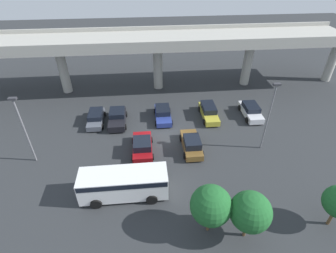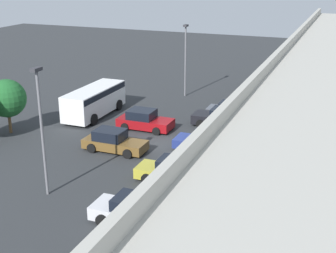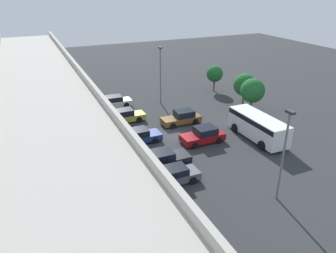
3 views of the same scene
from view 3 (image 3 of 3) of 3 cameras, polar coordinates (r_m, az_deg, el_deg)
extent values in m
plane|color=#2D3033|center=(35.48, 0.57, -1.63)|extent=(115.03, 115.03, 0.00)
cube|color=#ADAAA0|center=(30.21, -21.26, 6.51)|extent=(53.68, 7.45, 0.90)
cube|color=#ADAAA0|center=(30.36, -14.72, 8.88)|extent=(53.68, 0.30, 0.55)
cylinder|color=#ADAAA0|center=(19.75, -16.40, -14.71)|extent=(1.32, 1.32, 6.66)
cylinder|color=#ADAAA0|center=(31.45, -20.24, -0.04)|extent=(1.32, 1.32, 6.66)
cylinder|color=#ADAAA0|center=(44.15, -21.91, 6.46)|extent=(1.32, 1.32, 6.66)
cylinder|color=#ADAAA0|center=(57.17, -22.84, 10.04)|extent=(1.32, 1.32, 6.66)
cube|color=#515660|center=(27.44, 1.03, -8.79)|extent=(1.72, 4.32, 0.64)
cube|color=black|center=(27.03, 0.61, -7.81)|extent=(1.58, 2.57, 0.58)
cylinder|color=black|center=(28.70, 2.72, -7.61)|extent=(0.22, 0.65, 0.65)
cylinder|color=black|center=(27.39, 4.40, -9.36)|extent=(0.22, 0.65, 0.65)
cylinder|color=black|center=(27.77, -2.28, -8.80)|extent=(0.22, 0.65, 0.65)
cylinder|color=black|center=(26.41, -0.82, -10.70)|extent=(0.22, 0.65, 0.65)
cube|color=black|center=(29.56, -0.51, -5.98)|extent=(1.95, 4.53, 0.78)
cube|color=black|center=(29.08, -1.23, -4.95)|extent=(1.79, 2.14, 0.61)
cylinder|color=black|center=(30.97, 1.14, -4.98)|extent=(0.22, 0.70, 0.70)
cylinder|color=black|center=(29.42, 2.80, -6.69)|extent=(0.22, 0.70, 0.70)
cylinder|color=black|center=(30.03, -3.75, -6.03)|extent=(0.22, 0.70, 0.70)
cylinder|color=black|center=(28.43, -2.32, -7.88)|extent=(0.22, 0.70, 0.70)
cube|color=maroon|center=(34.13, 6.01, -1.85)|extent=(1.98, 4.52, 0.72)
cube|color=black|center=(33.98, 6.54, -0.66)|extent=(1.82, 2.11, 0.71)
cylinder|color=black|center=(32.82, 4.73, -3.34)|extent=(0.22, 0.65, 0.65)
cylinder|color=black|center=(34.41, 3.13, -1.93)|extent=(0.22, 0.65, 0.65)
cylinder|color=black|center=(34.14, 8.87, -2.42)|extent=(0.22, 0.65, 0.65)
cylinder|color=black|center=(35.66, 7.15, -1.11)|extent=(0.22, 0.65, 0.65)
cube|color=navy|center=(34.07, -5.02, -1.96)|extent=(1.85, 4.55, 0.64)
cube|color=black|center=(33.72, -5.49, -1.06)|extent=(1.70, 2.31, 0.64)
cylinder|color=black|center=(35.38, -3.37, -1.20)|extent=(0.22, 0.61, 0.61)
cylinder|color=black|center=(33.79, -2.21, -2.46)|extent=(0.22, 0.61, 0.61)
cylinder|color=black|center=(34.59, -7.73, -2.01)|extent=(0.22, 0.61, 0.61)
cylinder|color=black|center=(32.96, -6.77, -3.34)|extent=(0.22, 0.61, 0.61)
cube|color=brown|center=(38.33, 2.27, 1.23)|extent=(1.79, 4.67, 0.67)
cube|color=black|center=(38.24, 2.82, 2.30)|extent=(1.65, 2.16, 0.73)
cylinder|color=black|center=(37.07, 0.88, 0.12)|extent=(0.22, 0.69, 0.69)
cylinder|color=black|center=(38.60, -0.27, 1.14)|extent=(0.22, 0.69, 0.69)
cylinder|color=black|center=(38.28, 4.81, 0.84)|extent=(0.22, 0.69, 0.69)
cylinder|color=black|center=(39.77, 3.55, 1.80)|extent=(0.22, 0.69, 0.69)
cube|color=gold|center=(39.15, -7.55, 1.55)|extent=(1.73, 4.86, 0.68)
cube|color=black|center=(38.80, -8.12, 2.40)|extent=(1.59, 2.68, 0.69)
cylinder|color=black|center=(40.41, -5.87, 2.08)|extent=(0.22, 0.69, 0.69)
cylinder|color=black|center=(38.85, -5.03, 1.19)|extent=(0.22, 0.69, 0.69)
cylinder|color=black|center=(39.66, -9.99, 1.40)|extent=(0.22, 0.69, 0.69)
cylinder|color=black|center=(38.07, -9.31, 0.46)|extent=(0.22, 0.69, 0.69)
cube|color=silver|center=(44.01, -9.41, 4.04)|extent=(1.81, 4.67, 0.72)
cube|color=black|center=(43.76, -9.66, 4.83)|extent=(1.67, 2.43, 0.62)
cylinder|color=black|center=(45.27, -7.94, 4.44)|extent=(0.22, 0.71, 0.71)
cylinder|color=black|center=(43.59, -7.23, 3.70)|extent=(0.22, 0.71, 0.71)
cylinder|color=black|center=(44.62, -11.51, 3.88)|extent=(0.22, 0.71, 0.71)
cylinder|color=black|center=(42.92, -10.92, 3.11)|extent=(0.22, 0.71, 0.71)
cube|color=white|center=(35.63, 15.39, 0.03)|extent=(7.45, 2.37, 2.25)
cube|color=black|center=(35.33, 15.53, 1.22)|extent=(7.30, 2.42, 0.50)
cylinder|color=black|center=(36.95, 11.56, -0.24)|extent=(0.97, 0.29, 0.97)
cylinder|color=black|center=(38.33, 14.52, 0.38)|extent=(0.97, 0.29, 0.97)
cylinder|color=black|center=(33.71, 16.03, -3.18)|extent=(0.97, 0.29, 0.97)
cylinder|color=black|center=(35.21, 19.08, -2.39)|extent=(0.97, 0.29, 0.97)
cylinder|color=slate|center=(43.96, -1.33, 8.67)|extent=(0.16, 0.16, 7.45)
cube|color=#333338|center=(43.10, -1.38, 13.58)|extent=(0.70, 0.35, 0.20)
cylinder|color=slate|center=(25.38, 19.36, -5.26)|extent=(0.16, 0.16, 7.07)
cube|color=#333338|center=(23.90, 20.54, 2.38)|extent=(0.70, 0.35, 0.20)
cylinder|color=brown|center=(42.90, 14.22, 3.43)|extent=(0.24, 0.24, 1.59)
sphere|color=#1E5B28|center=(42.24, 14.51, 6.08)|extent=(3.04, 3.04, 3.04)
cylinder|color=brown|center=(45.30, 12.95, 4.63)|extent=(0.24, 0.24, 1.56)
sphere|color=#1E5B28|center=(44.68, 13.20, 7.11)|extent=(2.98, 2.98, 2.98)
cylinder|color=brown|center=(50.52, 8.01, 7.06)|extent=(0.24, 0.24, 1.62)
sphere|color=#1E5B28|center=(50.02, 8.13, 9.09)|extent=(2.46, 2.46, 2.46)
camera|label=1|loc=(46.02, 32.92, 24.26)|focal=28.00mm
camera|label=2|loc=(59.66, -25.16, 19.69)|focal=50.00mm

